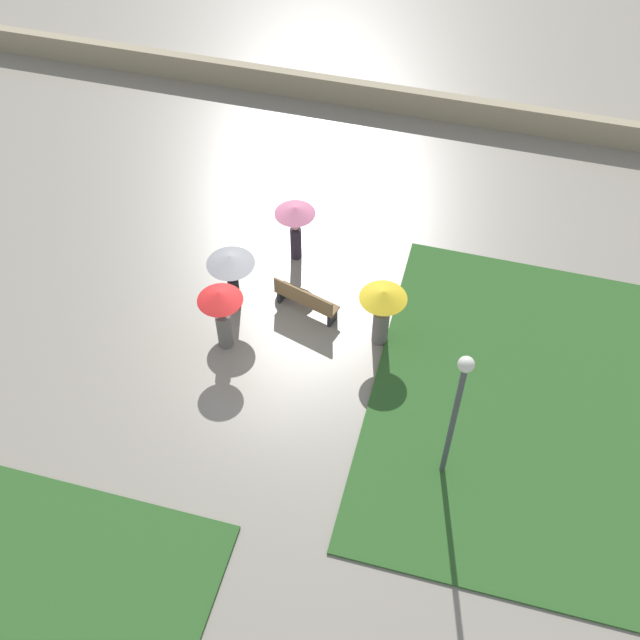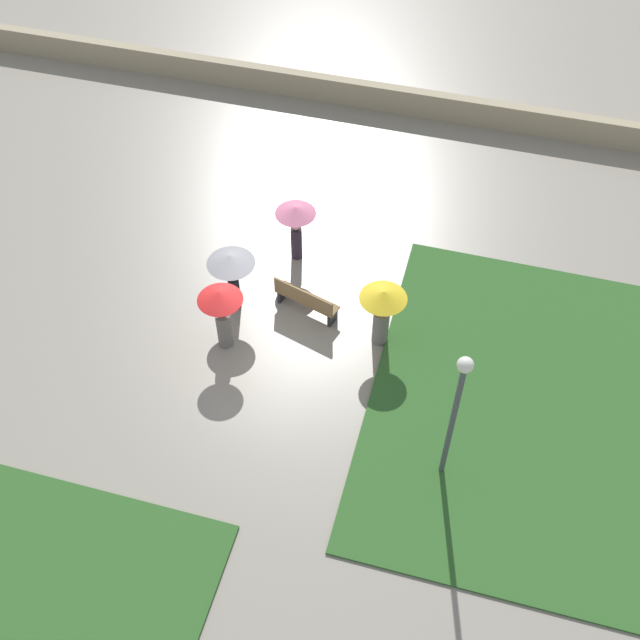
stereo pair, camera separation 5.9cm
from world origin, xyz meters
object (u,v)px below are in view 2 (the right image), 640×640
lamp_post (457,403)px  crowd_person_pink (296,220)px  crowd_person_grey (231,266)px  crowd_person_yellow (382,306)px  park_bench (306,300)px  crowd_person_red (221,307)px

lamp_post → crowd_person_pink: size_ratio=2.26×
crowd_person_pink → crowd_person_grey: size_ratio=0.97×
crowd_person_grey → crowd_person_yellow: crowd_person_grey is taller
crowd_person_pink → crowd_person_grey: bearing=66.3°
park_bench → crowd_person_yellow: bearing=-174.6°
crowd_person_grey → lamp_post: bearing=-78.2°
crowd_person_pink → crowd_person_grey: 2.36m
crowd_person_grey → crowd_person_red: size_ratio=0.97×
crowd_person_pink → crowd_person_yellow: bearing=142.6°
park_bench → crowd_person_grey: size_ratio=0.96×
crowd_person_pink → crowd_person_red: (0.83, 3.36, 0.03)m
crowd_person_grey → crowd_person_red: bearing=-130.5°
park_bench → crowd_person_grey: bearing=25.5°
crowd_person_pink → crowd_person_grey: crowd_person_grey is taller
lamp_post → crowd_person_pink: 7.44m
lamp_post → crowd_person_yellow: 4.07m
lamp_post → park_bench: bearing=-41.5°
park_bench → lamp_post: 5.87m
crowd_person_red → crowd_person_grey: bearing=-56.4°
crowd_person_yellow → crowd_person_red: crowd_person_red is taller
crowd_person_grey → crowd_person_red: (-0.17, 1.23, -0.11)m
crowd_person_pink → crowd_person_yellow: 3.59m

